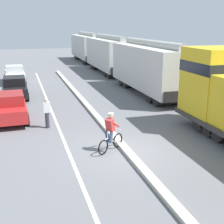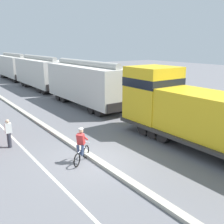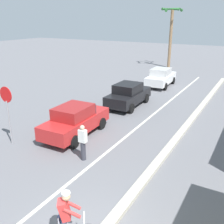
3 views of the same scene
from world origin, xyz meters
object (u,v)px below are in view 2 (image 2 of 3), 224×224
object	(u,v)px
locomotive	(198,116)
hopper_car_lead	(86,84)
hopper_car_middle	(40,73)
pedestrian_by_cars	(9,133)
hopper_car_trailing	(14,66)
cyclist	(81,146)

from	to	relation	value
locomotive	hopper_car_lead	size ratio (longest dim) A/B	1.10
hopper_car_middle	hopper_car_lead	bearing A→B (deg)	-90.00
hopper_car_middle	pedestrian_by_cars	bearing A→B (deg)	-115.57
hopper_car_middle	hopper_car_trailing	bearing A→B (deg)	90.00
hopper_car_middle	pedestrian_by_cars	world-z (taller)	hopper_car_middle
hopper_car_middle	pedestrian_by_cars	size ratio (longest dim) A/B	6.54
hopper_car_lead	cyclist	world-z (taller)	hopper_car_lead
hopper_car_middle	hopper_car_trailing	world-z (taller)	same
hopper_car_lead	cyclist	bearing A→B (deg)	-121.28
hopper_car_middle	cyclist	xyz separation A→B (m)	(-6.21, -21.82, -1.26)
hopper_car_middle	locomotive	bearing A→B (deg)	-90.00
hopper_car_lead	hopper_car_middle	distance (m)	11.60
hopper_car_middle	cyclist	distance (m)	22.72
locomotive	hopper_car_lead	world-z (taller)	locomotive
pedestrian_by_cars	locomotive	bearing A→B (deg)	-34.68
locomotive	pedestrian_by_cars	xyz separation A→B (m)	(-8.54, 5.91, -0.95)
hopper_car_trailing	cyclist	xyz separation A→B (m)	(-6.21, -33.42, -1.26)
locomotive	hopper_car_trailing	bearing A→B (deg)	90.00
cyclist	hopper_car_lead	bearing A→B (deg)	58.72
hopper_car_middle	cyclist	bearing A→B (deg)	-105.88
locomotive	hopper_car_lead	bearing A→B (deg)	90.00
hopper_car_lead	hopper_car_middle	bearing A→B (deg)	90.00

